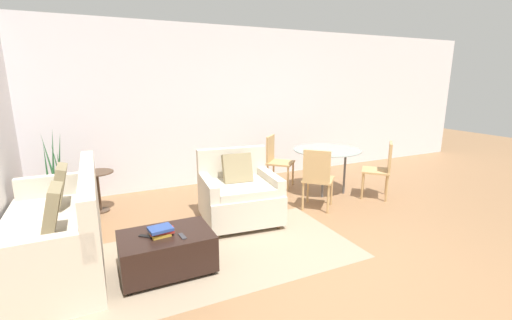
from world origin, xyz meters
name	(u,v)px	position (x,y,z in m)	size (l,w,h in m)	color
ground_plane	(338,265)	(0.00, 0.00, 0.00)	(20.00, 20.00, 0.00)	#936B47
wall_back	(223,106)	(0.00, 3.35, 1.38)	(12.00, 0.06, 2.75)	white
area_rug	(218,254)	(-1.04, 0.74, 0.00)	(3.00, 1.58, 0.01)	gray
couch	(57,234)	(-2.57, 1.28, 0.32)	(0.93, 2.05, 0.96)	beige
armchair	(239,195)	(-0.47, 1.49, 0.36)	(1.05, 0.99, 0.93)	beige
ottoman	(167,251)	(-1.60, 0.64, 0.22)	(0.88, 0.59, 0.40)	black
book_stack	(161,231)	(-1.64, 0.63, 0.44)	(0.25, 0.20, 0.08)	gold
tv_remote_primary	(182,236)	(-1.46, 0.51, 0.40)	(0.05, 0.14, 0.01)	#333338
tv_remote_secondary	(147,236)	(-1.77, 0.66, 0.40)	(0.14, 0.14, 0.01)	black
potted_plant	(60,199)	(-2.65, 2.72, 0.23)	(0.41, 0.41, 1.21)	brown
side_table	(98,184)	(-2.15, 2.64, 0.41)	(0.44, 0.44, 0.59)	#4C3828
dining_table	(327,154)	(1.30, 1.98, 0.65)	(1.10, 1.10, 0.72)	#8C9E99
dining_chair_near_left	(317,175)	(0.69, 1.36, 0.52)	(0.59, 0.59, 0.90)	tan
dining_chair_near_right	(382,166)	(1.92, 1.36, 0.52)	(0.59, 0.59, 0.90)	tan
dining_chair_far_left	(276,158)	(0.69, 2.60, 0.52)	(0.59, 0.59, 0.90)	tan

